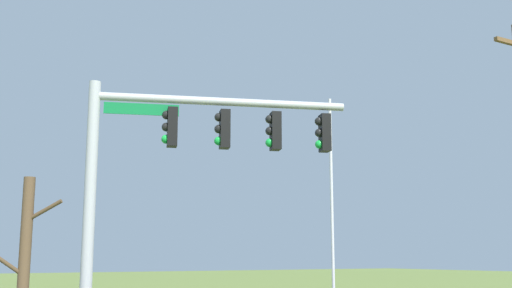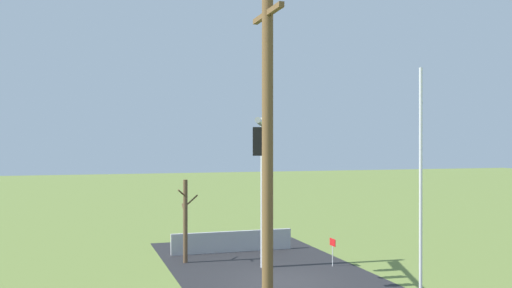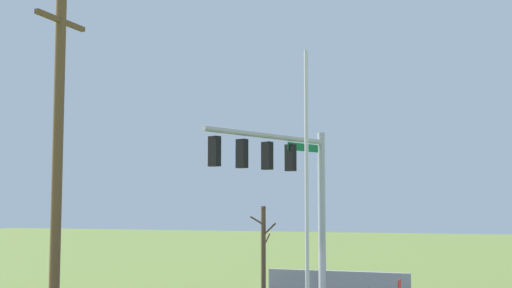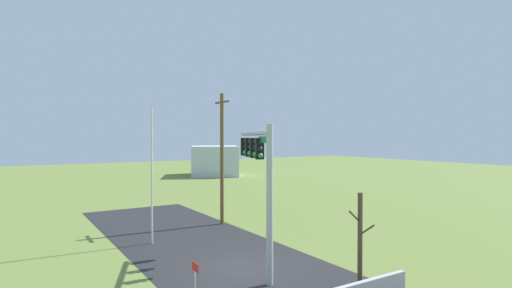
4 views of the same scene
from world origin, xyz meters
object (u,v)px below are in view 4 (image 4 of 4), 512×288
object	(u,v)px
signal_mast	(259,166)
bare_tree	(360,238)
open_sign	(195,271)
flagpole	(152,176)
utility_pole	(222,157)
distant_building	(215,161)

from	to	relation	value
signal_mast	bare_tree	world-z (taller)	signal_mast
signal_mast	open_sign	xyz separation A→B (m)	(1.23, -3.67, -3.81)
open_sign	flagpole	bearing A→B (deg)	173.79
flagpole	open_sign	distance (m)	8.61
utility_pole	signal_mast	bearing A→B (deg)	-17.30
bare_tree	distant_building	xyz separation A→B (m)	(-45.09, 15.62, 0.34)
utility_pole	distant_building	bearing A→B (deg)	154.65
distant_building	bare_tree	bearing A→B (deg)	-174.34
utility_pole	bare_tree	xyz separation A→B (m)	(13.15, -0.49, -2.73)
bare_tree	open_sign	distance (m)	6.71
signal_mast	open_sign	world-z (taller)	signal_mast
signal_mast	open_sign	bearing A→B (deg)	-71.53
open_sign	utility_pole	bearing A→B (deg)	147.98
utility_pole	open_sign	bearing A→B (deg)	-32.02
bare_tree	distant_building	world-z (taller)	distant_building
utility_pole	open_sign	world-z (taller)	utility_pole
bare_tree	distant_building	distance (m)	47.72
distant_building	utility_pole	bearing A→B (deg)	179.42
utility_pole	open_sign	distance (m)	12.92
bare_tree	signal_mast	bearing A→B (deg)	-148.48
open_sign	distant_building	distance (m)	47.66
signal_mast	distant_building	size ratio (longest dim) A/B	0.81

